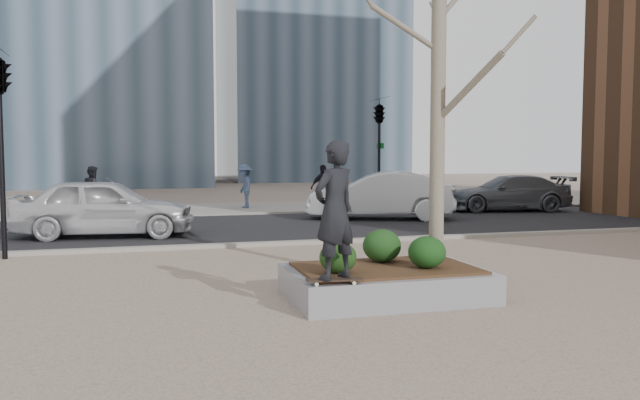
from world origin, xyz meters
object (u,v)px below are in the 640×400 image
object	(u,v)px
skateboard	(335,282)
skateboarder	(335,210)
police_car	(105,207)
planter	(386,283)

from	to	relation	value
skateboard	skateboarder	world-z (taller)	skateboarder
skateboard	police_car	world-z (taller)	police_car
planter	skateboarder	distance (m)	1.88
planter	skateboard	xyz separation A→B (m)	(-1.10, -0.88, 0.26)
police_car	skateboarder	bearing A→B (deg)	-153.28
planter	police_car	xyz separation A→B (m)	(-4.64, 8.77, 0.60)
planter	skateboard	bearing A→B (deg)	-141.34
skateboard	skateboarder	distance (m)	0.98
skateboarder	police_car	xyz separation A→B (m)	(-3.54, 9.65, -0.65)
skateboarder	police_car	size ratio (longest dim) A/B	0.40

